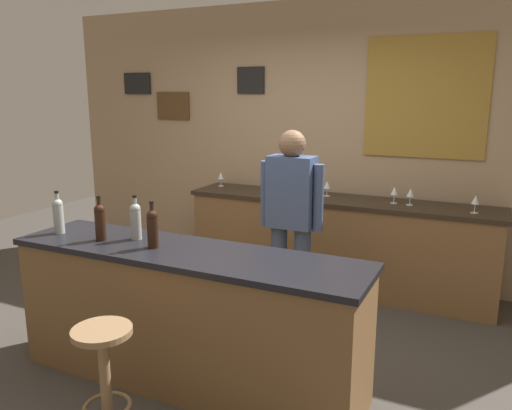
{
  "coord_description": "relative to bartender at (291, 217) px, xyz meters",
  "views": [
    {
      "loc": [
        1.73,
        -2.97,
        1.9
      ],
      "look_at": [
        0.1,
        0.45,
        1.05
      ],
      "focal_mm": 35.45,
      "sensor_mm": 36.0,
      "label": 1
    }
  ],
  "objects": [
    {
      "name": "wine_glass_c",
      "position": [
        0.6,
        1.04,
        0.07
      ],
      "size": [
        0.07,
        0.07,
        0.16
      ],
      "color": "silver",
      "rests_on": "side_counter"
    },
    {
      "name": "ground_plane",
      "position": [
        -0.32,
        -0.62,
        -0.94
      ],
      "size": [
        10.0,
        10.0,
        0.0
      ],
      "primitive_type": "plane",
      "color": "#423D38"
    },
    {
      "name": "wine_bottle_b",
      "position": [
        -0.95,
        -1.08,
        0.12
      ],
      "size": [
        0.07,
        0.07,
        0.31
      ],
      "color": "black",
      "rests_on": "bar_counter"
    },
    {
      "name": "wine_glass_d",
      "position": [
        0.75,
        1.02,
        0.07
      ],
      "size": [
        0.07,
        0.07,
        0.16
      ],
      "color": "silver",
      "rests_on": "side_counter"
    },
    {
      "name": "side_counter",
      "position": [
        0.08,
        1.03,
        -0.48
      ],
      "size": [
        2.99,
        0.56,
        0.9
      ],
      "color": "brown",
      "rests_on": "ground_plane"
    },
    {
      "name": "bar_stool",
      "position": [
        -0.38,
        -1.73,
        -0.48
      ],
      "size": [
        0.32,
        0.32,
        0.68
      ],
      "color": "olive",
      "rests_on": "ground_plane"
    },
    {
      "name": "bartender",
      "position": [
        0.0,
        0.0,
        0.0
      ],
      "size": [
        0.52,
        0.21,
        1.62
      ],
      "color": "#384766",
      "rests_on": "ground_plane"
    },
    {
      "name": "wine_bottle_d",
      "position": [
        -0.53,
        -1.07,
        0.12
      ],
      "size": [
        0.07,
        0.07,
        0.31
      ],
      "color": "black",
      "rests_on": "bar_counter"
    },
    {
      "name": "wine_glass_b",
      "position": [
        -0.05,
        1.09,
        0.07
      ],
      "size": [
        0.07,
        0.07,
        0.16
      ],
      "color": "silver",
      "rests_on": "side_counter"
    },
    {
      "name": "back_wall",
      "position": [
        -0.3,
        1.41,
        0.48
      ],
      "size": [
        6.0,
        0.09,
        2.8
      ],
      "color": "tan",
      "rests_on": "ground_plane"
    },
    {
      "name": "wine_glass_e",
      "position": [
        1.29,
        0.94,
        0.07
      ],
      "size": [
        0.07,
        0.07,
        0.16
      ],
      "color": "silver",
      "rests_on": "side_counter"
    },
    {
      "name": "wine_glass_a",
      "position": [
        -1.26,
        1.12,
        0.07
      ],
      "size": [
        0.07,
        0.07,
        0.16
      ],
      "color": "silver",
      "rests_on": "side_counter"
    },
    {
      "name": "wine_bottle_a",
      "position": [
        -1.34,
        -1.07,
        0.12
      ],
      "size": [
        0.07,
        0.07,
        0.31
      ],
      "color": "#999E99",
      "rests_on": "bar_counter"
    },
    {
      "name": "bar_counter",
      "position": [
        -0.32,
        -1.02,
        -0.47
      ],
      "size": [
        2.39,
        0.6,
        0.92
      ],
      "color": "brown",
      "rests_on": "ground_plane"
    },
    {
      "name": "wine_bottle_c",
      "position": [
        -0.75,
        -0.96,
        0.12
      ],
      "size": [
        0.07,
        0.07,
        0.31
      ],
      "color": "#999E99",
      "rests_on": "bar_counter"
    }
  ]
}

